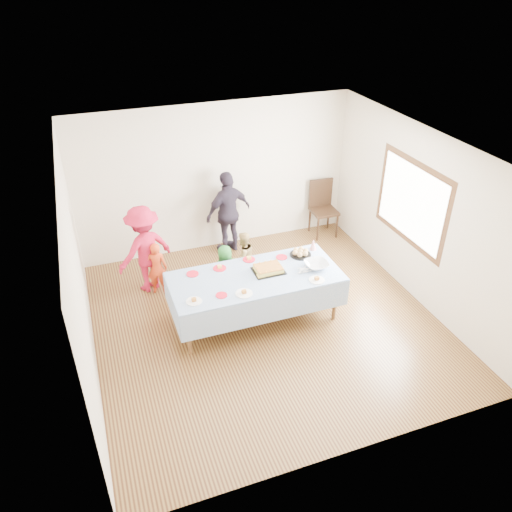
% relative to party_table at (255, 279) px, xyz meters
% --- Properties ---
extents(ground, '(5.00, 5.00, 0.00)m').
position_rel_party_table_xyz_m(ground, '(0.12, -0.11, -0.72)').
color(ground, '#412212').
rests_on(ground, ground).
extents(room_walls, '(5.04, 5.04, 2.72)m').
position_rel_party_table_xyz_m(room_walls, '(0.18, -0.11, 1.05)').
color(room_walls, beige).
rests_on(room_walls, ground).
extents(party_table, '(2.50, 1.10, 0.78)m').
position_rel_party_table_xyz_m(party_table, '(0.00, 0.00, 0.00)').
color(party_table, brown).
rests_on(party_table, ground).
extents(birthday_cake, '(0.45, 0.35, 0.08)m').
position_rel_party_table_xyz_m(birthday_cake, '(0.22, 0.05, 0.09)').
color(birthday_cake, black).
rests_on(birthday_cake, party_table).
extents(rolls_tray, '(0.33, 0.33, 0.10)m').
position_rel_party_table_xyz_m(rolls_tray, '(0.86, 0.31, 0.10)').
color(rolls_tray, black).
rests_on(rolls_tray, party_table).
extents(punch_bowl, '(0.35, 0.35, 0.09)m').
position_rel_party_table_xyz_m(punch_bowl, '(0.94, -0.09, 0.10)').
color(punch_bowl, silver).
rests_on(punch_bowl, party_table).
extents(party_hat, '(0.11, 0.11, 0.18)m').
position_rel_party_table_xyz_m(party_hat, '(1.11, 0.40, 0.15)').
color(party_hat, white).
rests_on(party_hat, party_table).
extents(fork_pile, '(0.24, 0.18, 0.07)m').
position_rel_party_table_xyz_m(fork_pile, '(0.70, -0.15, 0.09)').
color(fork_pile, white).
rests_on(fork_pile, party_table).
extents(plate_red_far_a, '(0.18, 0.18, 0.01)m').
position_rel_party_table_xyz_m(plate_red_far_a, '(-0.85, 0.36, 0.06)').
color(plate_red_far_a, red).
rests_on(plate_red_far_a, party_table).
extents(plate_red_far_b, '(0.20, 0.20, 0.01)m').
position_rel_party_table_xyz_m(plate_red_far_b, '(-0.43, 0.37, 0.06)').
color(plate_red_far_b, red).
rests_on(plate_red_far_b, party_table).
extents(plate_red_far_c, '(0.19, 0.19, 0.01)m').
position_rel_party_table_xyz_m(plate_red_far_c, '(0.06, 0.45, 0.06)').
color(plate_red_far_c, red).
rests_on(plate_red_far_c, party_table).
extents(plate_red_far_d, '(0.18, 0.18, 0.01)m').
position_rel_party_table_xyz_m(plate_red_far_d, '(0.55, 0.34, 0.06)').
color(plate_red_far_d, red).
rests_on(plate_red_far_d, party_table).
extents(plate_red_near, '(0.16, 0.16, 0.01)m').
position_rel_party_table_xyz_m(plate_red_near, '(-0.60, -0.30, 0.06)').
color(plate_red_near, red).
rests_on(plate_red_near, party_table).
extents(plate_white_left, '(0.22, 0.22, 0.01)m').
position_rel_party_table_xyz_m(plate_white_left, '(-0.99, -0.30, 0.06)').
color(plate_white_left, white).
rests_on(plate_white_left, party_table).
extents(plate_white_mid, '(0.24, 0.24, 0.01)m').
position_rel_party_table_xyz_m(plate_white_mid, '(-0.30, -0.36, 0.06)').
color(plate_white_mid, white).
rests_on(plate_white_mid, party_table).
extents(plate_white_right, '(0.23, 0.23, 0.01)m').
position_rel_party_table_xyz_m(plate_white_right, '(0.79, -0.41, 0.06)').
color(plate_white_right, white).
rests_on(plate_white_right, party_table).
extents(dining_chair, '(0.49, 0.49, 1.09)m').
position_rel_party_table_xyz_m(dining_chair, '(2.16, 2.14, -0.12)').
color(dining_chair, black).
rests_on(dining_chair, ground).
extents(toddler_left, '(0.39, 0.31, 0.92)m').
position_rel_party_table_xyz_m(toddler_left, '(-1.25, 1.20, -0.26)').
color(toddler_left, red).
rests_on(toddler_left, ground).
extents(toddler_mid, '(0.46, 0.33, 0.88)m').
position_rel_party_table_xyz_m(toddler_mid, '(-0.23, 0.79, -0.28)').
color(toddler_mid, '#256F29').
rests_on(toddler_mid, ground).
extents(toddler_right, '(0.54, 0.48, 0.92)m').
position_rel_party_table_xyz_m(toddler_right, '(0.16, 1.04, -0.27)').
color(toddler_right, tan).
rests_on(toddler_right, ground).
extents(adult_left, '(1.10, 0.90, 1.48)m').
position_rel_party_table_xyz_m(adult_left, '(-1.39, 1.38, 0.02)').
color(adult_left, '#BA1736').
rests_on(adult_left, ground).
extents(adult_right, '(0.99, 0.64, 1.57)m').
position_rel_party_table_xyz_m(adult_right, '(0.24, 2.09, 0.06)').
color(adult_right, '#2D2533').
rests_on(adult_right, ground).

